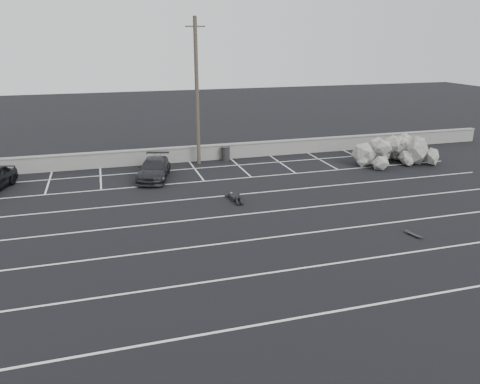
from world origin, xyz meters
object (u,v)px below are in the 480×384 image
object	(u,v)px
trash_bin	(226,154)
person	(234,195)
riprap_pile	(396,154)
utility_pole	(197,92)
skateboard	(413,234)
car_right	(154,169)

from	to	relation	value
trash_bin	person	bearing A→B (deg)	-101.75
riprap_pile	utility_pole	bearing A→B (deg)	164.64
trash_bin	skateboard	bearing A→B (deg)	-73.33
car_right	utility_pole	distance (m)	6.06
utility_pole	riprap_pile	bearing A→B (deg)	-15.36
skateboard	utility_pole	bearing A→B (deg)	100.51
utility_pole	riprap_pile	size ratio (longest dim) A/B	1.50
utility_pole	skateboard	world-z (taller)	utility_pole
trash_bin	person	distance (m)	8.28
riprap_pile	person	bearing A→B (deg)	-161.73
car_right	trash_bin	distance (m)	6.14
person	skateboard	xyz separation A→B (m)	(6.20, -6.98, -0.15)
skateboard	car_right	bearing A→B (deg)	116.11
car_right	person	world-z (taller)	car_right
trash_bin	person	world-z (taller)	trash_bin
car_right	person	xyz separation A→B (m)	(3.66, -5.08, -0.40)
utility_pole	trash_bin	xyz separation A→B (m)	(1.98, 0.28, -4.34)
car_right	trash_bin	size ratio (longest dim) A/B	4.35
trash_bin	riprap_pile	world-z (taller)	riprap_pile
car_right	person	distance (m)	6.28
utility_pole	person	xyz separation A→B (m)	(0.29, -7.83, -4.62)
utility_pole	skateboard	xyz separation A→B (m)	(6.49, -14.80, -4.77)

